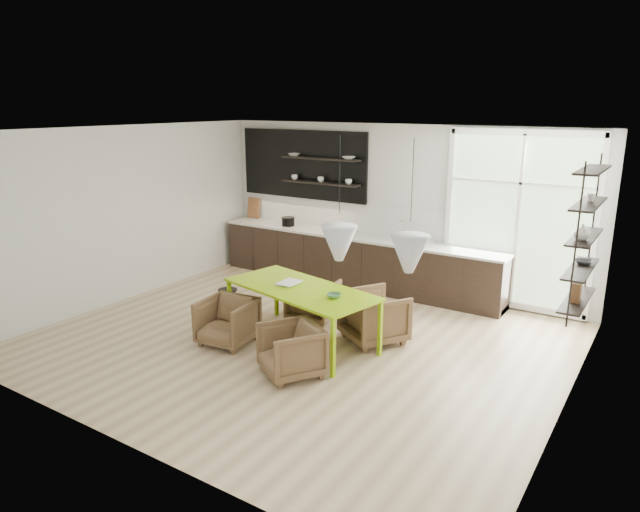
{
  "coord_description": "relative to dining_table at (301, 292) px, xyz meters",
  "views": [
    {
      "loc": [
        4.31,
        -6.1,
        3.26
      ],
      "look_at": [
        -0.03,
        0.6,
        1.1
      ],
      "focal_mm": 32.0,
      "sensor_mm": 36.0,
      "label": 1
    }
  ],
  "objects": [
    {
      "name": "armchair_back_left",
      "position": [
        -0.32,
        0.8,
        -0.43
      ],
      "size": [
        0.78,
        0.79,
        0.64
      ],
      "primitive_type": "imported",
      "rotation": [
        0.0,
        0.0,
        3.29
      ],
      "color": "brown",
      "rests_on": "ground"
    },
    {
      "name": "table_bowl",
      "position": [
        0.6,
        -0.11,
        0.08
      ],
      "size": [
        0.25,
        0.25,
        0.06
      ],
      "primitive_type": "imported",
      "rotation": [
        0.0,
        0.0,
        -0.54
      ],
      "color": "#497F52",
      "rests_on": "dining_table"
    },
    {
      "name": "dining_table",
      "position": [
        0.0,
        0.0,
        0.0
      ],
      "size": [
        2.36,
        1.44,
        0.8
      ],
      "rotation": [
        0.0,
        0.0,
        -0.22
      ],
      "color": "#8BC009",
      "rests_on": "ground"
    },
    {
      "name": "armchair_front_right",
      "position": [
        0.46,
        -0.87,
        -0.42
      ],
      "size": [
        0.96,
        0.97,
        0.64
      ],
      "primitive_type": "imported",
      "rotation": [
        0.0,
        0.0,
        -0.57
      ],
      "color": "brown",
      "rests_on": "ground"
    },
    {
      "name": "wire_stool",
      "position": [
        -1.6,
        0.28,
        -0.48
      ],
      "size": [
        0.32,
        0.32,
        0.41
      ],
      "rotation": [
        0.0,
        0.0,
        0.11
      ],
      "color": "black",
      "rests_on": "ground"
    },
    {
      "name": "table_book",
      "position": [
        -0.36,
        0.05,
        0.07
      ],
      "size": [
        0.25,
        0.34,
        0.03
      ],
      "primitive_type": "imported",
      "rotation": [
        0.0,
        0.0,
        0.01
      ],
      "color": "white",
      "rests_on": "dining_table"
    },
    {
      "name": "armchair_back_right",
      "position": [
        0.83,
        0.61,
        -0.39
      ],
      "size": [
        1.08,
        1.09,
        0.72
      ],
      "primitive_type": "imported",
      "rotation": [
        0.0,
        0.0,
        2.57
      ],
      "color": "brown",
      "rests_on": "ground"
    },
    {
      "name": "right_shelving",
      "position": [
        3.3,
        1.2,
        0.9
      ],
      "size": [
        0.26,
        1.22,
        1.9
      ],
      "color": "black",
      "rests_on": "ground"
    },
    {
      "name": "armchair_front_left",
      "position": [
        -0.84,
        -0.59,
        -0.42
      ],
      "size": [
        0.77,
        0.78,
        0.65
      ],
      "primitive_type": "imported",
      "rotation": [
        0.0,
        0.0,
        0.11
      ],
      "color": "brown",
      "rests_on": "ground"
    },
    {
      "name": "room",
      "position": [
        0.52,
        1.12,
        0.71
      ],
      "size": [
        7.02,
        6.01,
        2.91
      ],
      "color": "beige",
      "rests_on": "ground"
    },
    {
      "name": "kitchen_run",
      "position": [
        -0.75,
        2.71,
        -0.15
      ],
      "size": [
        5.54,
        0.69,
        2.75
      ],
      "color": "black",
      "rests_on": "ground"
    }
  ]
}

